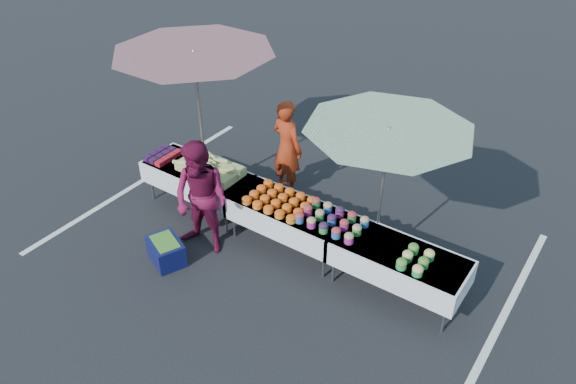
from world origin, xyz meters
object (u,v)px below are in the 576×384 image
Objects in this scene: table_right at (398,261)px; table_left at (198,177)px; table_center at (288,215)px; vendor at (287,148)px; storage_bin at (166,251)px; customer at (201,199)px; umbrella_left at (195,64)px; umbrella_right at (387,141)px.

table_left is at bearing 180.00° from table_right.
table_right is at bearing 0.00° from table_left.
table_center is (1.80, 0.00, 0.00)m from table_left.
vendor is 2.50× the size of storage_bin.
customer is (-0.14, -1.98, 0.04)m from vendor.
table_center is at bearing -11.26° from umbrella_left.
customer is at bearing -143.52° from table_center.
vendor is at bearing 36.29° from umbrella_left.
table_right is 1.03× the size of customer.
table_center is 1.00× the size of table_right.
customer is (0.79, -0.75, 0.32)m from table_left.
table_center reaches higher than storage_bin.
umbrella_left is 1.38× the size of umbrella_right.
customer reaches higher than vendor.
vendor reaches higher than table_center.
storage_bin is (-2.55, -1.72, -1.87)m from umbrella_right.
customer is 2.10m from umbrella_left.
umbrella_left is at bearing 47.91° from vendor.
customer is 0.75× the size of umbrella_right.
table_left and table_right have the same top height.
umbrella_left is at bearing 117.55° from table_left.
table_right is 4.22m from umbrella_left.
storage_bin is (-3.08, -1.32, -0.39)m from table_right.
table_right reaches higher than storage_bin.
table_center is 2.71m from umbrella_left.
table_right is 1.62m from umbrella_right.
table_right is (3.60, 0.00, 0.00)m from table_left.
table_right is (1.80, 0.00, 0.00)m from table_center.
table_center is 2.70× the size of storage_bin.
umbrella_right reaches higher than customer.
customer is (-2.81, -0.75, 0.32)m from table_right.
umbrella_right reaches higher than table_center.
vendor is (-0.87, 1.23, 0.28)m from table_center.
table_left is 0.77× the size of umbrella_right.
umbrella_right is at bearing 7.41° from table_left.
umbrella_left reaches higher than table_right.
umbrella_right is (3.07, 0.40, 1.48)m from table_left.
table_center is 1.99m from umbrella_right.
table_right is 1.08× the size of vendor.
table_left is at bearing 180.00° from table_center.
storage_bin is at bearing 92.68° from vendor.
umbrella_left is 3.30m from umbrella_right.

